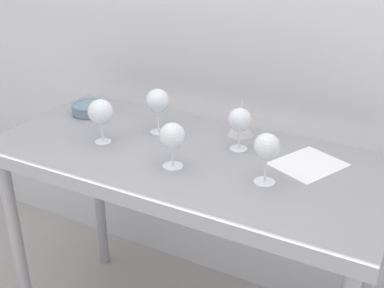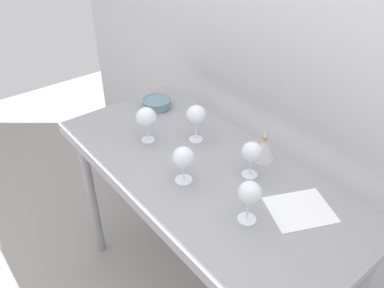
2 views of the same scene
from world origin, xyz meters
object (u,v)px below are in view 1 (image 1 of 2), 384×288
at_px(tasting_bowl, 90,108).
at_px(wine_glass_far_left, 158,102).
at_px(wine_glass_near_left, 101,113).
at_px(decanter_funnel, 241,122).
at_px(wine_glass_near_center, 172,137).
at_px(tasting_sheet_upper, 308,164).
at_px(wine_glass_far_right, 240,121).
at_px(wine_glass_near_right, 267,148).

bearing_deg(tasting_bowl, wine_glass_far_left, -5.09).
relative_size(wine_glass_near_left, decanter_funnel, 1.10).
xyz_separation_m(wine_glass_near_center, decanter_funnel, (0.09, 0.35, -0.06)).
height_order(wine_glass_near_left, tasting_sheet_upper, wine_glass_near_left).
xyz_separation_m(wine_glass_near_left, tasting_bowl, (-0.23, 0.20, -0.09)).
bearing_deg(wine_glass_near_center, wine_glass_far_left, 131.25).
xyz_separation_m(wine_glass_far_right, tasting_sheet_upper, (0.25, -0.00, -0.11)).
height_order(wine_glass_near_right, wine_glass_near_left, same).
bearing_deg(wine_glass_near_center, wine_glass_near_right, 8.14).
height_order(wine_glass_far_right, wine_glass_near_center, same).
xyz_separation_m(wine_glass_near_left, decanter_funnel, (0.42, 0.30, -0.06)).
bearing_deg(tasting_bowl, decanter_funnel, 8.90).
bearing_deg(wine_glass_far_right, tasting_sheet_upper, -0.06).
relative_size(wine_glass_far_right, decanter_funnel, 1.03).
height_order(wine_glass_near_left, decanter_funnel, wine_glass_near_left).
bearing_deg(tasting_bowl, wine_glass_far_right, -1.95).
relative_size(wine_glass_near_center, tasting_sheet_upper, 0.70).
xyz_separation_m(wine_glass_far_right, decanter_funnel, (-0.05, 0.12, -0.06)).
height_order(wine_glass_far_right, wine_glass_near_left, wine_glass_near_left).
bearing_deg(wine_glass_near_left, wine_glass_near_center, -7.92).
xyz_separation_m(wine_glass_near_left, wine_glass_far_left, (0.13, 0.17, 0.01)).
height_order(tasting_bowl, decanter_funnel, decanter_funnel).
bearing_deg(tasting_sheet_upper, decanter_funnel, -178.00).
relative_size(wine_glass_far_left, tasting_sheet_upper, 0.79).
xyz_separation_m(wine_glass_far_left, decanter_funnel, (0.28, 0.13, -0.07)).
relative_size(wine_glass_far_left, tasting_bowl, 1.16).
bearing_deg(wine_glass_far_right, tasting_bowl, 178.05).
relative_size(wine_glass_far_right, wine_glass_near_left, 0.94).
relative_size(wine_glass_far_right, wine_glass_near_right, 0.94).
bearing_deg(tasting_bowl, wine_glass_near_left, -41.99).
height_order(wine_glass_far_right, wine_glass_near_right, wine_glass_near_right).
distance_m(wine_glass_far_right, wine_glass_near_left, 0.49).
bearing_deg(wine_glass_far_left, tasting_sheet_upper, 0.82).
xyz_separation_m(wine_glass_near_center, wine_glass_near_left, (-0.32, 0.04, 0.01)).
bearing_deg(tasting_bowl, tasting_sheet_upper, -1.44).
bearing_deg(wine_glass_near_right, decanter_funnel, 124.59).
bearing_deg(wine_glass_far_right, wine_glass_near_right, -47.69).
distance_m(tasting_sheet_upper, tasting_bowl, 0.94).
bearing_deg(decanter_funnel, tasting_sheet_upper, -22.68).
distance_m(wine_glass_far_right, decanter_funnel, 0.14).
bearing_deg(wine_glass_far_left, wine_glass_near_right, -19.36).
height_order(wine_glass_near_center, decanter_funnel, wine_glass_near_center).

